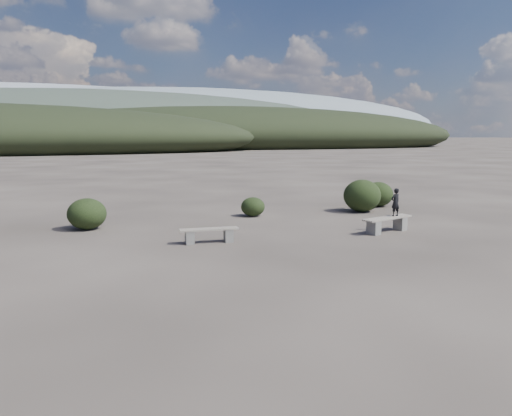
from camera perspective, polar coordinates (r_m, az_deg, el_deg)
name	(u,v)px	position (r m, az deg, el deg)	size (l,w,h in m)	color
ground	(344,278)	(11.13, 10.08, -7.87)	(1200.00, 1200.00, 0.00)	#302A25
bench_left	(209,234)	(14.44, -5.37, -2.99)	(1.72, 0.48, 0.42)	#65635E
bench_right	(387,223)	(16.51, 14.78, -1.67)	(1.99, 0.95, 0.49)	#65635E
seated_person	(395,202)	(16.69, 15.65, 0.64)	(0.33, 0.22, 0.90)	black
shrub_a	(87,214)	(17.34, -18.77, -0.64)	(1.26, 1.26, 1.03)	black
shrub_c	(253,207)	(19.09, -0.36, 0.14)	(0.92, 0.92, 0.74)	black
shrub_d	(362,196)	(20.67, 12.03, 1.39)	(1.50, 1.50, 1.31)	black
shrub_e	(378,194)	(22.38, 13.77, 1.54)	(1.29, 1.29, 1.07)	black
mountain_ridges	(71,123)	(348.40, -20.40, 9.06)	(500.00, 400.00, 56.00)	black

